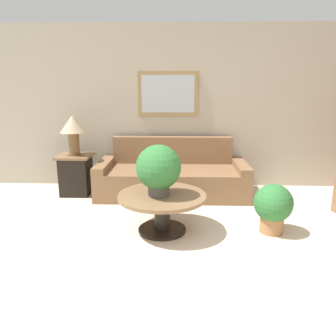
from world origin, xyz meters
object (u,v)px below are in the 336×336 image
at_px(table_lamp, 73,128).
at_px(potted_plant_on_table, 159,169).
at_px(couch_main, 172,177).
at_px(side_table, 76,174).
at_px(coffee_table, 162,204).
at_px(potted_plant_floor, 273,206).

distance_m(table_lamp, potted_plant_on_table, 1.94).
relative_size(couch_main, side_table, 3.65).
height_order(couch_main, coffee_table, couch_main).
bearing_deg(side_table, couch_main, 1.38).
relative_size(couch_main, table_lamp, 3.78).
bearing_deg(side_table, potted_plant_on_table, -44.61).
relative_size(coffee_table, potted_plant_on_table, 1.75).
relative_size(table_lamp, potted_plant_on_table, 1.04).
bearing_deg(couch_main, potted_plant_floor, -48.87).
distance_m(couch_main, table_lamp, 1.68).
bearing_deg(side_table, coffee_table, -43.14).
relative_size(side_table, potted_plant_floor, 1.08).
height_order(potted_plant_on_table, potted_plant_floor, potted_plant_on_table).
bearing_deg(potted_plant_on_table, coffee_table, 43.41).
height_order(table_lamp, potted_plant_on_table, table_lamp).
xyz_separation_m(potted_plant_on_table, potted_plant_floor, (1.31, 0.03, -0.44)).
bearing_deg(table_lamp, potted_plant_on_table, -44.61).
xyz_separation_m(couch_main, table_lamp, (-1.50, -0.04, 0.76)).
distance_m(side_table, table_lamp, 0.72).
bearing_deg(coffee_table, couch_main, 86.13).
height_order(couch_main, potted_plant_floor, couch_main).
distance_m(couch_main, side_table, 1.50).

